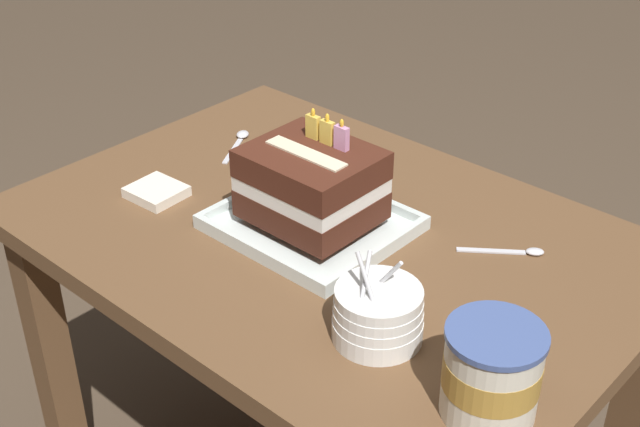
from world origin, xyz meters
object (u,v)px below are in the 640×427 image
at_px(serving_spoon_near_tray, 240,139).
at_px(serving_spoon_by_bowls, 518,251).
at_px(foil_tray, 312,225).
at_px(bowl_stack, 378,314).
at_px(ice_cream_tub, 492,372).
at_px(napkin_pile, 157,192).
at_px(birthday_cake, 312,184).

xyz_separation_m(serving_spoon_near_tray, serving_spoon_by_bowls, (0.61, 0.02, -0.00)).
bearing_deg(serving_spoon_near_tray, serving_spoon_by_bowls, 1.98).
height_order(foil_tray, serving_spoon_by_bowls, foil_tray).
bearing_deg(bowl_stack, foil_tray, 150.37).
distance_m(foil_tray, ice_cream_tub, 0.48).
bearing_deg(ice_cream_tub, serving_spoon_by_bowls, 114.87).
height_order(foil_tray, bowl_stack, bowl_stack).
bearing_deg(ice_cream_tub, bowl_stack, 173.83).
distance_m(ice_cream_tub, serving_spoon_near_tray, 0.83).
relative_size(ice_cream_tub, napkin_pile, 1.32).
relative_size(foil_tray, serving_spoon_near_tray, 2.36).
height_order(birthday_cake, ice_cream_tub, birthday_cake).
height_order(ice_cream_tub, napkin_pile, ice_cream_tub).
bearing_deg(birthday_cake, ice_cream_tub, -20.46).
bearing_deg(foil_tray, napkin_pile, -158.85).
bearing_deg(foil_tray, bowl_stack, -29.63).
distance_m(birthday_cake, bowl_stack, 0.30).
bearing_deg(napkin_pile, serving_spoon_near_tray, 101.46).
distance_m(birthday_cake, napkin_pile, 0.30).
bearing_deg(ice_cream_tub, foil_tray, 159.57).
relative_size(serving_spoon_near_tray, serving_spoon_by_bowls, 1.05).
height_order(serving_spoon_near_tray, serving_spoon_by_bowls, serving_spoon_near_tray).
height_order(foil_tray, ice_cream_tub, ice_cream_tub).
height_order(bowl_stack, serving_spoon_by_bowls, bowl_stack).
height_order(foil_tray, serving_spoon_near_tray, foil_tray).
relative_size(birthday_cake, napkin_pile, 2.09).
distance_m(serving_spoon_near_tray, napkin_pile, 0.25).
bearing_deg(foil_tray, ice_cream_tub, -20.43).
relative_size(bowl_stack, ice_cream_tub, 1.07).
xyz_separation_m(serving_spoon_near_tray, napkin_pile, (0.05, -0.25, 0.00)).
height_order(birthday_cake, serving_spoon_by_bowls, birthday_cake).
relative_size(bowl_stack, serving_spoon_near_tray, 1.07).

